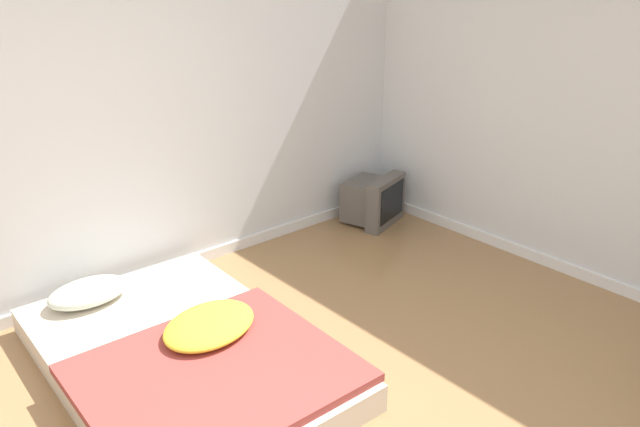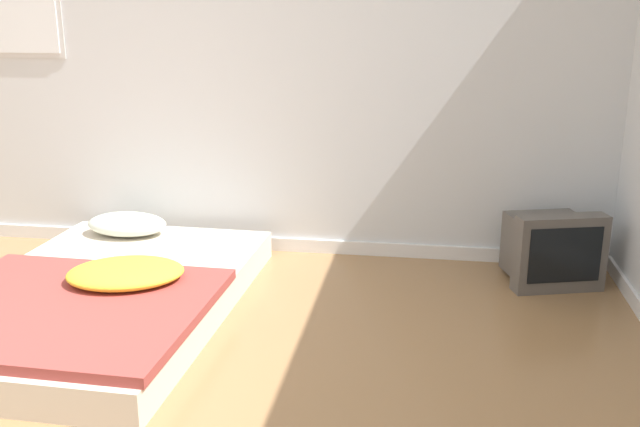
# 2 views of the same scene
# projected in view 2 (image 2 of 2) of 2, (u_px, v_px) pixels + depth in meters

# --- Properties ---
(wall_back) EXTENTS (8.38, 0.08, 2.60)m
(wall_back) POSITION_uv_depth(u_px,v_px,m) (147.00, 55.00, 4.65)
(wall_back) COLOR silver
(wall_back) RESTS_ON ground_plane
(mattress_bed) EXTENTS (1.41, 2.12, 0.31)m
(mattress_bed) POSITION_uv_depth(u_px,v_px,m) (101.00, 294.00, 3.81)
(mattress_bed) COLOR beige
(mattress_bed) RESTS_ON ground_plane
(crt_tv) EXTENTS (0.58, 0.54, 0.45)m
(crt_tv) POSITION_uv_depth(u_px,v_px,m) (550.00, 248.00, 4.23)
(crt_tv) COLOR #56514C
(crt_tv) RESTS_ON ground_plane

